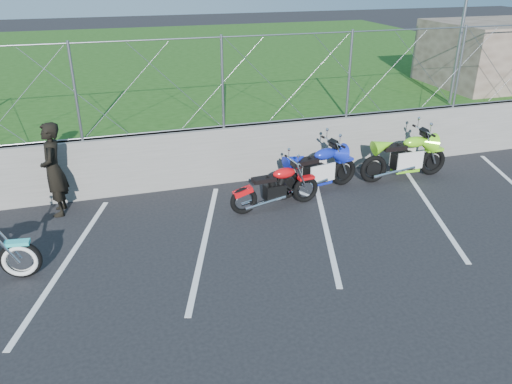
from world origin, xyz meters
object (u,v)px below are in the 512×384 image
object	(u,v)px
naked_orange	(277,189)
sportbike_green	(405,158)
person_standing	(53,170)
sportbike_blue	(318,171)

from	to	relation	value
naked_orange	sportbike_green	bearing A→B (deg)	3.86
naked_orange	person_standing	distance (m)	4.45
naked_orange	person_standing	xyz separation A→B (m)	(-4.29, 1.06, 0.53)
sportbike_blue	person_standing	size ratio (longest dim) A/B	1.12
person_standing	sportbike_blue	bearing A→B (deg)	85.82
naked_orange	sportbike_blue	bearing A→B (deg)	18.48
sportbike_blue	naked_orange	bearing A→B (deg)	-167.06
naked_orange	person_standing	bearing A→B (deg)	160.06
naked_orange	sportbike_blue	xyz separation A→B (m)	(1.13, 0.52, 0.06)
sportbike_blue	person_standing	bearing A→B (deg)	162.69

